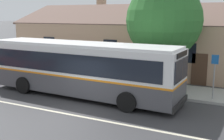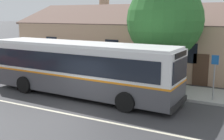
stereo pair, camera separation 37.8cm
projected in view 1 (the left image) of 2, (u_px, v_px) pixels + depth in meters
name	position (u px, v px, depth m)	size (l,w,h in m)	color
ground_plane	(69.00, 114.00, 13.12)	(300.00, 300.00, 0.00)	#38383A
sidewalk_far	(122.00, 85.00, 18.37)	(60.00, 3.00, 0.15)	#9E9E99
lane_divider_stripe	(69.00, 114.00, 13.12)	(60.00, 0.16, 0.01)	beige
community_building	(165.00, 45.00, 24.04)	(25.12, 9.75, 6.53)	tan
transit_bus	(80.00, 67.00, 15.88)	(11.72, 3.07, 3.05)	#47474C
bench_by_building	(27.00, 68.00, 21.49)	(1.56, 0.51, 0.94)	#4C4C4C
bench_down_street	(67.00, 73.00, 19.48)	(1.79, 0.51, 0.94)	#4C4C4C
street_tree_primary	(164.00, 20.00, 17.55)	(4.79, 4.79, 6.63)	#4C3828
bus_stop_sign	(214.00, 72.00, 14.68)	(0.36, 0.07, 2.40)	gray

